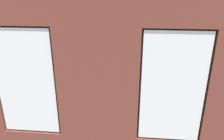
% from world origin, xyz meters
% --- Properties ---
extents(ground_plane, '(7.02, 5.53, 0.10)m').
position_xyz_m(ground_plane, '(0.00, 0.00, -0.05)').
color(ground_plane, brown).
extents(brick_wall_with_windows, '(6.42, 0.30, 3.29)m').
position_xyz_m(brick_wall_with_windows, '(-0.00, 2.38, 1.62)').
color(brick_wall_with_windows, brown).
rests_on(brick_wall_with_windows, ground_plane).
extents(couch_by_window, '(1.78, 0.87, 0.80)m').
position_xyz_m(couch_by_window, '(-0.15, 1.73, 0.33)').
color(couch_by_window, black).
rests_on(couch_by_window, ground_plane).
extents(couch_left, '(0.96, 1.88, 0.80)m').
position_xyz_m(couch_left, '(-2.51, -0.17, 0.33)').
color(couch_left, black).
rests_on(couch_left, ground_plane).
extents(coffee_table, '(1.46, 0.80, 0.44)m').
position_xyz_m(coffee_table, '(-0.17, 0.02, 0.39)').
color(coffee_table, tan).
rests_on(coffee_table, ground_plane).
extents(cup_ceramic, '(0.08, 0.08, 0.09)m').
position_xyz_m(cup_ceramic, '(-0.57, -0.12, 0.49)').
color(cup_ceramic, '#B23D38').
rests_on(cup_ceramic, coffee_table).
extents(candle_jar, '(0.08, 0.08, 0.09)m').
position_xyz_m(candle_jar, '(-0.28, 0.14, 0.49)').
color(candle_jar, '#B7333D').
rests_on(candle_jar, coffee_table).
extents(remote_gray, '(0.18, 0.08, 0.02)m').
position_xyz_m(remote_gray, '(0.02, -0.08, 0.45)').
color(remote_gray, '#59595B').
rests_on(remote_gray, coffee_table).
extents(remote_silver, '(0.14, 0.17, 0.02)m').
position_xyz_m(remote_silver, '(0.27, 0.14, 0.45)').
color(remote_silver, '#B2B2B7').
rests_on(remote_silver, coffee_table).
extents(remote_black, '(0.15, 0.16, 0.02)m').
position_xyz_m(remote_black, '(-0.17, 0.02, 0.45)').
color(remote_black, black).
rests_on(remote_black, coffee_table).
extents(media_console, '(0.96, 0.42, 0.53)m').
position_xyz_m(media_console, '(2.86, 0.36, 0.26)').
color(media_console, black).
rests_on(media_console, ground_plane).
extents(tv_flatscreen, '(1.20, 0.20, 0.80)m').
position_xyz_m(tv_flatscreen, '(2.86, 0.36, 0.93)').
color(tv_flatscreen, black).
rests_on(tv_flatscreen, media_console).
extents(papasan_chair, '(1.15, 1.15, 0.71)m').
position_xyz_m(papasan_chair, '(-0.17, -1.69, 0.45)').
color(papasan_chair, olive).
rests_on(papasan_chair, ground_plane).
extents(potted_plant_mid_room_small, '(0.29, 0.29, 0.51)m').
position_xyz_m(potted_plant_mid_room_small, '(-0.67, -0.89, 0.34)').
color(potted_plant_mid_room_small, gray).
rests_on(potted_plant_mid_room_small, ground_plane).
extents(potted_plant_corner_near_left, '(0.88, 0.96, 1.32)m').
position_xyz_m(potted_plant_corner_near_left, '(-2.66, -1.76, 0.66)').
color(potted_plant_corner_near_left, '#9E5638').
rests_on(potted_plant_corner_near_left, ground_plane).
extents(potted_plant_by_left_couch, '(0.30, 0.30, 0.59)m').
position_xyz_m(potted_plant_by_left_couch, '(-2.11, -1.53, 0.40)').
color(potted_plant_by_left_couch, brown).
rests_on(potted_plant_by_left_couch, ground_plane).
extents(potted_plant_foreground_right, '(0.88, 0.87, 1.07)m').
position_xyz_m(potted_plant_foreground_right, '(2.55, -1.71, 0.54)').
color(potted_plant_foreground_right, '#47423D').
rests_on(potted_plant_foreground_right, ground_plane).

